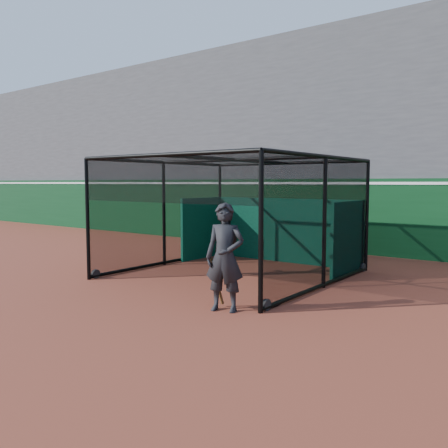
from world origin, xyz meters
The scene contains 6 objects.
ground centered at (0.00, 0.00, 0.00)m, with size 120.00×120.00×0.00m, color brown.
outfield_wall centered at (0.00, 8.50, 1.29)m, with size 50.00×0.50×2.50m.
grandstand centered at (0.00, 12.27, 4.48)m, with size 50.00×7.85×8.95m.
batting_cage centered at (0.51, 2.96, 1.47)m, with size 5.07×5.37×2.95m.
batter centered at (0.27, 2.85, 0.85)m, with size 0.82×0.64×1.69m, color black.
on_deck_player centered at (2.39, 0.03, 1.00)m, with size 0.84×0.68×2.01m.
Camera 1 is at (7.56, -6.85, 2.37)m, focal length 38.00 mm.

